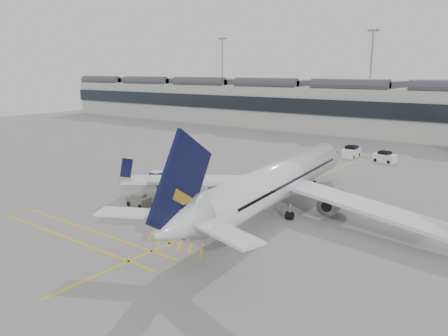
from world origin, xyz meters
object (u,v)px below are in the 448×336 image
Objects in this scene: baggage_cart_a at (229,184)px; ramp_agent_b at (221,194)px; airliner_main at (275,182)px; pushback_tug at (139,201)px; belt_loader at (220,194)px; ramp_agent_a at (223,184)px.

baggage_cart_a is 1.41× the size of ramp_agent_b.
airliner_main reaches higher than baggage_cart_a.
pushback_tug is (-12.86, -7.70, -2.54)m from airliner_main.
baggage_cart_a reaches higher than belt_loader.
belt_loader is 3.17m from ramp_agent_a.
baggage_cart_a is 11.63m from pushback_tug.
pushback_tug is at bearing -159.71° from ramp_agent_a.
baggage_cart_a reaches higher than pushback_tug.
baggage_cart_a is 0.89m from ramp_agent_a.
baggage_cart_a is (-8.17, 2.94, -2.12)m from airliner_main.
baggage_cart_a is at bearing -40.17° from ramp_agent_a.
ramp_agent_a is 1.27× the size of ramp_agent_b.
belt_loader is 2.19× the size of ramp_agent_a.
ramp_agent_a reaches higher than belt_loader.
ramp_agent_b is (2.18, -3.34, -0.21)m from ramp_agent_a.
belt_loader is 2.97m from baggage_cart_a.
pushback_tug is (-5.99, -7.15, -0.16)m from ramp_agent_b.
ramp_agent_a reaches higher than pushback_tug.
ramp_agent_b is (-6.86, -0.55, -2.38)m from airliner_main.
baggage_cart_a reaches higher than ramp_agent_b.
ramp_agent_a is (-9.04, 2.79, -2.17)m from airliner_main.
ramp_agent_a is at bearing -153.20° from baggage_cart_a.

